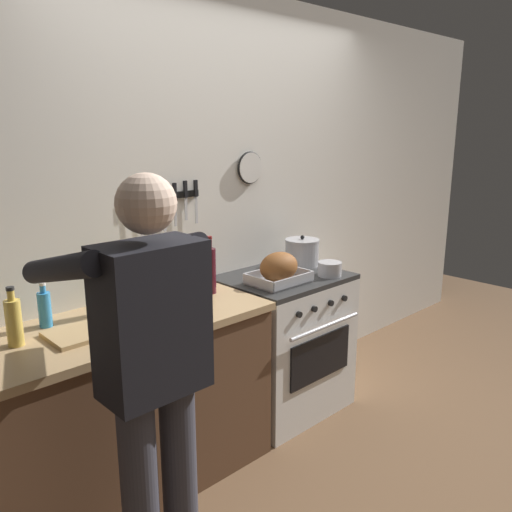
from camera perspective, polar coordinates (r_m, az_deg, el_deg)
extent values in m
plane|color=brown|center=(2.99, 14.78, -23.81)|extent=(8.00, 8.00, 0.00)
cube|color=white|center=(3.30, -4.07, 5.07)|extent=(6.00, 0.10, 2.60)
cube|color=black|center=(2.98, -9.58, 6.50)|extent=(0.41, 0.02, 0.04)
cube|color=silver|center=(2.89, -12.42, 3.83)|extent=(0.02, 0.00, 0.19)
cube|color=black|center=(2.87, -12.57, 6.59)|extent=(0.02, 0.02, 0.09)
cube|color=silver|center=(2.93, -11.18, 3.98)|extent=(0.01, 0.00, 0.20)
cube|color=black|center=(2.91, -11.31, 6.79)|extent=(0.02, 0.02, 0.09)
cube|color=silver|center=(2.97, -9.98, 4.33)|extent=(0.02, 0.00, 0.18)
cube|color=black|center=(2.95, -10.08, 6.84)|extent=(0.02, 0.02, 0.08)
cube|color=silver|center=(3.01, -8.81, 4.70)|extent=(0.01, 0.00, 0.16)
cube|color=black|center=(2.99, -8.90, 7.04)|extent=(0.02, 0.02, 0.09)
cube|color=silver|center=(3.05, -7.67, 5.11)|extent=(0.02, 0.00, 0.13)
cube|color=black|center=(3.04, -7.74, 7.25)|extent=(0.02, 0.02, 0.10)
cube|color=silver|center=(3.10, -6.55, 5.02)|extent=(0.02, 0.00, 0.16)
cube|color=black|center=(3.08, -6.61, 7.36)|extent=(0.02, 0.02, 0.10)
cylinder|color=white|center=(3.35, -0.67, 9.63)|extent=(0.19, 0.02, 0.19)
torus|color=black|center=(3.35, -0.67, 9.63)|extent=(0.21, 0.02, 0.21)
cube|color=brown|center=(2.70, -19.37, -17.54)|extent=(2.00, 0.62, 0.86)
cube|color=tan|center=(2.50, -20.20, -8.68)|extent=(2.03, 0.65, 0.04)
cube|color=white|center=(3.43, 2.95, -9.63)|extent=(0.76, 0.62, 0.87)
cube|color=black|center=(3.24, 7.08, -10.95)|extent=(0.53, 0.01, 0.28)
cube|color=#2D2D2D|center=(3.28, 3.05, -2.41)|extent=(0.76, 0.62, 0.03)
cylinder|color=black|center=(2.96, 4.74, -6.40)|extent=(0.04, 0.02, 0.04)
cylinder|color=black|center=(3.06, 6.41, -5.78)|extent=(0.04, 0.02, 0.04)
cylinder|color=black|center=(3.17, 8.19, -5.12)|extent=(0.04, 0.02, 0.04)
cylinder|color=black|center=(3.27, 9.65, -4.58)|extent=(0.04, 0.02, 0.04)
cylinder|color=silver|center=(3.14, 7.61, -7.62)|extent=(0.61, 0.02, 0.02)
cylinder|color=#383842|center=(2.22, -12.51, -24.81)|extent=(0.14, 0.14, 0.86)
cylinder|color=#383842|center=(2.29, -8.34, -23.14)|extent=(0.14, 0.14, 0.86)
cube|color=black|center=(1.90, -11.31, -6.82)|extent=(0.38, 0.22, 0.56)
sphere|color=beige|center=(1.80, -11.93, 5.62)|extent=(0.21, 0.21, 0.21)
cylinder|color=black|center=(1.97, -20.55, -1.28)|extent=(0.09, 0.55, 0.22)
cylinder|color=black|center=(2.16, -10.31, 0.68)|extent=(0.09, 0.55, 0.22)
cube|color=#B7B7BC|center=(3.12, 2.50, -2.86)|extent=(0.34, 0.25, 0.01)
cube|color=#B7B7BC|center=(3.03, 4.21, -2.75)|extent=(0.34, 0.01, 0.05)
cube|color=#B7B7BC|center=(3.19, 0.89, -1.82)|extent=(0.34, 0.01, 0.05)
cube|color=#B7B7BC|center=(2.99, 0.24, -2.90)|extent=(0.01, 0.25, 0.05)
cube|color=#B7B7BC|center=(3.23, 4.60, -1.69)|extent=(0.01, 0.25, 0.05)
ellipsoid|color=brown|center=(3.09, 2.52, -1.19)|extent=(0.26, 0.19, 0.18)
cylinder|color=#B7B7BC|center=(3.51, 5.06, 0.31)|extent=(0.23, 0.23, 0.17)
cylinder|color=#B2B2B7|center=(3.49, 5.09, 1.73)|extent=(0.23, 0.23, 0.01)
sphere|color=black|center=(3.48, 5.09, 2.06)|extent=(0.03, 0.03, 0.03)
cylinder|color=#B7B7BC|center=(3.29, 8.06, -1.40)|extent=(0.15, 0.15, 0.09)
cube|color=tan|center=(2.50, -17.79, -7.80)|extent=(0.36, 0.24, 0.02)
cylinder|color=#47141E|center=(2.91, -5.11, -1.64)|extent=(0.07, 0.07, 0.25)
cylinder|color=#47141E|center=(2.88, -5.17, 1.34)|extent=(0.03, 0.03, 0.06)
cylinder|color=maroon|center=(2.87, -5.19, 2.02)|extent=(0.04, 0.04, 0.01)
cylinder|color=#997F4C|center=(2.85, -10.06, -3.08)|extent=(0.07, 0.07, 0.17)
cylinder|color=#997F4C|center=(2.82, -10.15, -1.10)|extent=(0.03, 0.03, 0.04)
cylinder|color=black|center=(2.81, -10.17, -0.60)|extent=(0.03, 0.03, 0.01)
cylinder|color=#385623|center=(2.69, -15.50, -3.57)|extent=(0.07, 0.07, 0.24)
cylinder|color=#385623|center=(2.65, -15.71, -0.56)|extent=(0.03, 0.03, 0.05)
cylinder|color=black|center=(2.65, -15.75, 0.14)|extent=(0.04, 0.04, 0.01)
cylinder|color=#338CCC|center=(2.62, -22.09, -5.47)|extent=(0.06, 0.06, 0.16)
cylinder|color=#338CCC|center=(2.59, -22.29, -3.37)|extent=(0.03, 0.03, 0.04)
cylinder|color=white|center=(2.58, -22.34, -2.84)|extent=(0.03, 0.03, 0.01)
cylinder|color=gold|center=(2.44, -24.94, -6.67)|extent=(0.07, 0.07, 0.20)
cylinder|color=gold|center=(2.41, -25.24, -3.91)|extent=(0.03, 0.03, 0.04)
cylinder|color=black|center=(2.40, -25.31, -3.24)|extent=(0.03, 0.03, 0.01)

